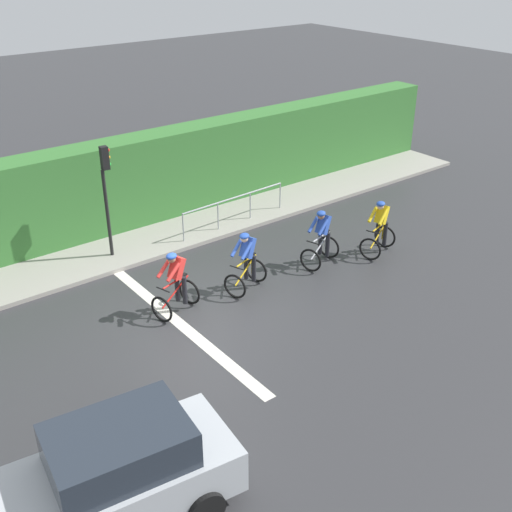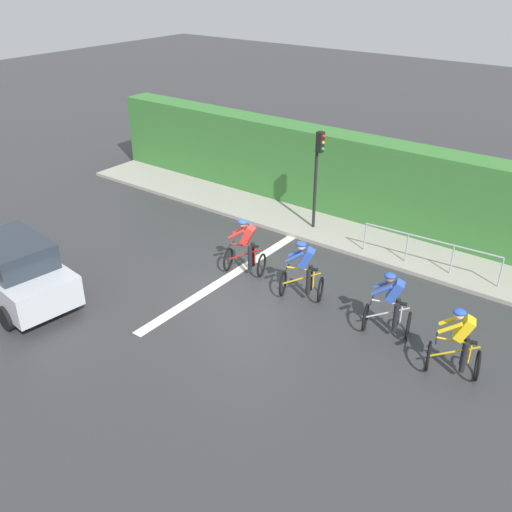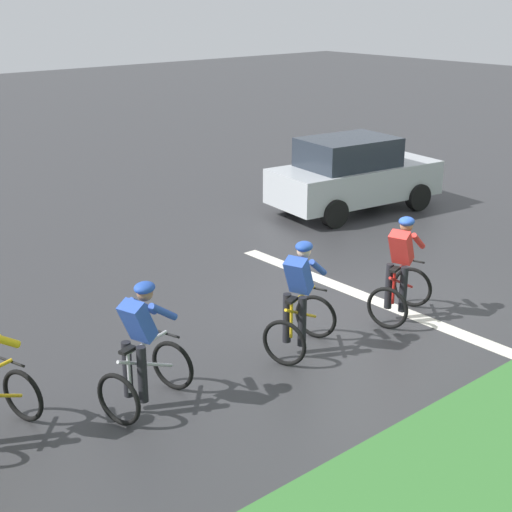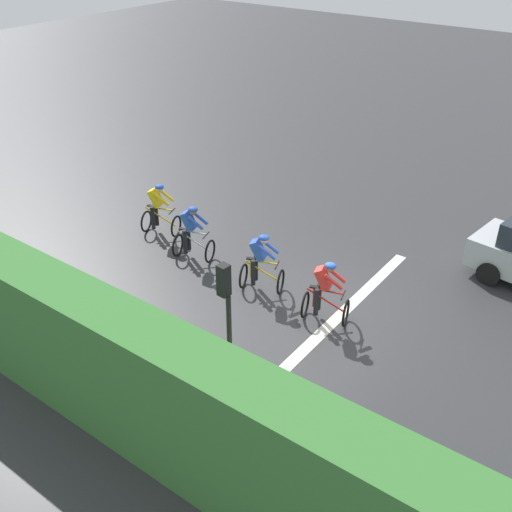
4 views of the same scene
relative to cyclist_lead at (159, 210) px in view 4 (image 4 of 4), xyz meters
name	(u,v)px [view 4 (image 4 of 4)]	position (x,y,z in m)	size (l,w,h in m)	color
ground_plane	(323,306)	(-0.33, -6.06, -0.80)	(80.00, 80.00, 0.00)	#333335
sidewalk_kerb	(135,371)	(-4.97, -4.06, -0.74)	(2.80, 24.54, 0.12)	#9E998E
stone_wall_low	(102,387)	(-5.87, -4.06, -0.54)	(0.44, 24.54, 0.52)	gray
hedge_wall	(82,351)	(-6.17, -4.06, 0.63)	(1.10, 24.54, 2.86)	#387533
road_marking_stop_line	(342,313)	(-0.33, -6.62, -0.79)	(7.00, 0.30, 0.01)	silver
cyclist_lead	(159,210)	(0.00, 0.00, 0.00)	(0.97, 1.24, 1.66)	black
cyclist_second	(192,234)	(-0.53, -1.81, 0.00)	(0.96, 1.23, 1.66)	black
cyclist_mid	(260,264)	(-0.67, -4.33, 0.00)	(1.01, 1.25, 1.66)	black
cyclist_fourth	(325,293)	(-0.84, -6.36, 0.00)	(0.96, 1.23, 1.66)	black
traffic_light_near_crossing	(226,317)	(-4.46, -6.29, 1.43)	(0.21, 0.31, 3.34)	black
pedestrian_railing_kerbside	(106,296)	(-4.07, -2.25, 0.01)	(0.26, 3.99, 1.03)	#999EA3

